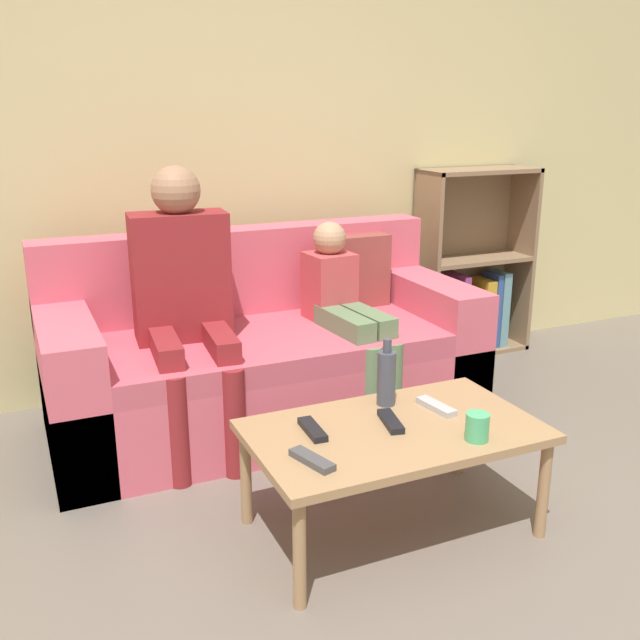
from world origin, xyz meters
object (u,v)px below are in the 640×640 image
(bookshelf, at_px, (467,285))
(person_adult, at_px, (184,288))
(cup_near, at_px, (477,427))
(tv_remote_3, at_px, (312,460))
(tv_remote_2, at_px, (436,406))
(bottle, at_px, (386,377))
(person_child, at_px, (347,312))
(tv_remote_0, at_px, (391,421))
(tv_remote_1, at_px, (312,429))
(couch, at_px, (264,359))
(coffee_table, at_px, (394,438))

(bookshelf, height_order, person_adult, person_adult)
(cup_near, bearing_deg, tv_remote_3, 172.35)
(tv_remote_2, xyz_separation_m, bottle, (-0.14, 0.11, 0.09))
(tv_remote_2, relative_size, bottle, 0.70)
(bookshelf, xyz_separation_m, person_child, (-1.09, -0.59, 0.12))
(tv_remote_0, bearing_deg, tv_remote_1, -178.29)
(couch, bearing_deg, person_child, -22.94)
(couch, relative_size, tv_remote_3, 10.91)
(person_adult, height_order, cup_near, person_adult)
(person_adult, height_order, tv_remote_0, person_adult)
(person_adult, bearing_deg, person_child, -1.53)
(tv_remote_1, bearing_deg, person_adult, 105.49)
(cup_near, relative_size, tv_remote_2, 0.52)
(couch, xyz_separation_m, cup_near, (0.29, -1.24, 0.14))
(tv_remote_0, distance_m, tv_remote_3, 0.38)
(cup_near, bearing_deg, coffee_table, 136.35)
(coffee_table, height_order, person_child, person_child)
(person_child, height_order, tv_remote_2, person_child)
(cup_near, bearing_deg, bottle, 109.07)
(tv_remote_1, xyz_separation_m, tv_remote_2, (0.48, -0.01, 0.00))
(couch, xyz_separation_m, coffee_table, (0.09, -1.05, 0.05))
(tv_remote_0, relative_size, tv_remote_1, 1.02)
(tv_remote_0, height_order, bottle, bottle)
(tv_remote_1, xyz_separation_m, bottle, (0.34, 0.11, 0.09))
(person_adult, distance_m, tv_remote_2, 1.17)
(person_adult, height_order, bottle, person_adult)
(tv_remote_1, relative_size, tv_remote_3, 0.98)
(tv_remote_1, bearing_deg, tv_remote_0, -7.41)
(tv_remote_0, xyz_separation_m, tv_remote_1, (-0.27, 0.05, 0.00))
(cup_near, distance_m, tv_remote_1, 0.54)
(person_adult, xyz_separation_m, person_child, (0.73, -0.08, -0.17))
(coffee_table, xyz_separation_m, bottle, (0.07, 0.18, 0.14))
(bookshelf, distance_m, bottle, 1.84)
(tv_remote_0, xyz_separation_m, bottle, (0.07, 0.16, 0.09))
(person_adult, bearing_deg, tv_remote_0, -59.55)
(tv_remote_0, distance_m, tv_remote_1, 0.27)
(tv_remote_0, height_order, tv_remote_3, same)
(coffee_table, distance_m, tv_remote_1, 0.28)
(coffee_table, bearing_deg, cup_near, -43.65)
(tv_remote_0, bearing_deg, person_child, 85.69)
(cup_near, height_order, tv_remote_3, cup_near)
(tv_remote_1, bearing_deg, couch, 82.82)
(cup_near, distance_m, tv_remote_3, 0.56)
(cup_near, relative_size, tv_remote_0, 0.52)
(tv_remote_2, height_order, bottle, bottle)
(couch, bearing_deg, tv_remote_0, -85.02)
(tv_remote_1, xyz_separation_m, tv_remote_3, (-0.09, -0.19, 0.00))
(tv_remote_2, bearing_deg, cup_near, -101.53)
(person_child, bearing_deg, tv_remote_1, -127.98)
(cup_near, xyz_separation_m, tv_remote_3, (-0.55, 0.07, -0.03))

